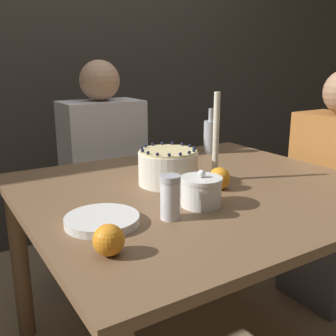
# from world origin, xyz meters

# --- Properties ---
(wall_behind) EXTENTS (8.00, 0.05, 2.60)m
(wall_behind) POSITION_xyz_m (0.00, 1.40, 1.30)
(wall_behind) COLOR #38332D
(wall_behind) RESTS_ON ground_plane
(dining_table) EXTENTS (1.24, 1.11, 0.73)m
(dining_table) POSITION_xyz_m (0.00, 0.00, 0.62)
(dining_table) COLOR brown
(dining_table) RESTS_ON ground_plane
(cake) EXTENTS (0.22, 0.22, 0.14)m
(cake) POSITION_xyz_m (-0.08, 0.08, 0.79)
(cake) COLOR white
(cake) RESTS_ON dining_table
(sugar_bowl) EXTENTS (0.13, 0.13, 0.12)m
(sugar_bowl) POSITION_xyz_m (-0.11, -0.16, 0.77)
(sugar_bowl) COLOR white
(sugar_bowl) RESTS_ON dining_table
(sugar_shaker) EXTENTS (0.06, 0.06, 0.13)m
(sugar_shaker) POSITION_xyz_m (-0.25, -0.20, 0.79)
(sugar_shaker) COLOR white
(sugar_shaker) RESTS_ON dining_table
(plate_stack) EXTENTS (0.21, 0.21, 0.02)m
(plate_stack) POSITION_xyz_m (-0.44, -0.14, 0.74)
(plate_stack) COLOR white
(plate_stack) RESTS_ON dining_table
(candle) EXTENTS (0.05, 0.05, 0.33)m
(candle) POSITION_xyz_m (0.10, 0.03, 0.87)
(candle) COLOR tan
(candle) RESTS_ON dining_table
(bottle) EXTENTS (0.07, 0.07, 0.22)m
(bottle) POSITION_xyz_m (0.37, 0.41, 0.81)
(bottle) COLOR #B2B7BC
(bottle) RESTS_ON dining_table
(orange_fruit_0) EXTENTS (0.08, 0.08, 0.08)m
(orange_fruit_0) POSITION_xyz_m (-0.49, -0.32, 0.77)
(orange_fruit_0) COLOR orange
(orange_fruit_0) RESTS_ON dining_table
(orange_fruit_1) EXTENTS (0.08, 0.08, 0.08)m
(orange_fruit_1) POSITION_xyz_m (0.04, -0.07, 0.77)
(orange_fruit_1) COLOR orange
(orange_fruit_1) RESTS_ON dining_table
(person_man_blue_shirt) EXTENTS (0.40, 0.34, 1.18)m
(person_man_blue_shirt) POSITION_xyz_m (-0.06, 0.75, 0.51)
(person_man_blue_shirt) COLOR #2D2D38
(person_man_blue_shirt) RESTS_ON ground_plane
(person_woman_floral) EXTENTS (0.34, 0.40, 1.14)m
(person_woman_floral) POSITION_xyz_m (0.82, 0.00, 0.49)
(person_woman_floral) COLOR #595960
(person_woman_floral) RESTS_ON ground_plane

